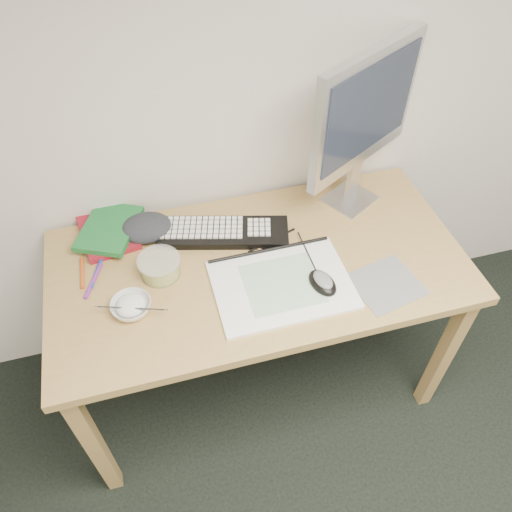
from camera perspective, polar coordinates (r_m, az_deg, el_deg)
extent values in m
plane|color=silver|center=(1.72, 6.47, 22.88)|extent=(3.60, 0.00, 3.60)
cube|color=tan|center=(1.85, -18.00, -19.79)|extent=(0.05, 0.05, 0.71)
cube|color=tan|center=(2.06, 20.68, -10.48)|extent=(0.05, 0.05, 0.71)
cube|color=tan|center=(2.18, -18.79, -5.33)|extent=(0.05, 0.05, 0.71)
cube|color=tan|center=(2.35, 13.66, 1.25)|extent=(0.05, 0.05, 0.71)
cube|color=tan|center=(1.70, 0.27, -1.15)|extent=(1.40, 0.70, 0.03)
cube|color=slate|center=(1.67, 14.65, -3.15)|extent=(0.24, 0.23, 0.00)
cube|color=white|center=(1.61, 2.99, -3.30)|extent=(0.44, 0.32, 0.01)
cube|color=black|center=(1.77, -3.76, 2.70)|extent=(0.48, 0.26, 0.03)
cube|color=silver|center=(1.95, 10.66, 6.44)|extent=(0.23, 0.22, 0.01)
cube|color=silver|center=(1.89, 11.01, 8.35)|extent=(0.06, 0.05, 0.17)
cube|color=silver|center=(1.73, 12.45, 16.01)|extent=(0.46, 0.28, 0.41)
cube|color=black|center=(1.72, 12.50, 16.29)|extent=(0.40, 0.23, 0.32)
ellipsoid|color=black|center=(1.60, 7.65, -2.76)|extent=(0.10, 0.13, 0.04)
imported|color=white|center=(1.59, -14.06, -5.64)|extent=(0.14, 0.14, 0.04)
cylinder|color=silver|center=(1.56, -14.10, -5.81)|extent=(0.21, 0.08, 0.02)
cylinder|color=gold|center=(1.66, -10.94, -1.21)|extent=(0.18, 0.18, 0.07)
cube|color=maroon|center=(1.84, -16.54, 2.60)|extent=(0.22, 0.26, 0.02)
cube|color=#1A692D|center=(1.82, -16.42, 3.05)|extent=(0.26, 0.29, 0.02)
ellipsoid|color=#24282B|center=(1.80, -12.43, 3.17)|extent=(0.18, 0.16, 0.06)
cylinder|color=#D0689B|center=(1.73, -0.68, 1.13)|extent=(0.17, 0.06, 0.01)
cylinder|color=tan|center=(1.72, 0.86, 0.57)|extent=(0.13, 0.14, 0.01)
cylinder|color=black|center=(1.75, 1.83, 1.82)|extent=(0.19, 0.07, 0.01)
cylinder|color=navy|center=(1.73, -17.76, -1.76)|extent=(0.06, 0.14, 0.01)
cylinder|color=#CC4F18|center=(1.74, -19.24, -1.81)|extent=(0.02, 0.13, 0.01)
cylinder|color=#762998|center=(1.71, -18.10, -2.71)|extent=(0.07, 0.14, 0.01)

